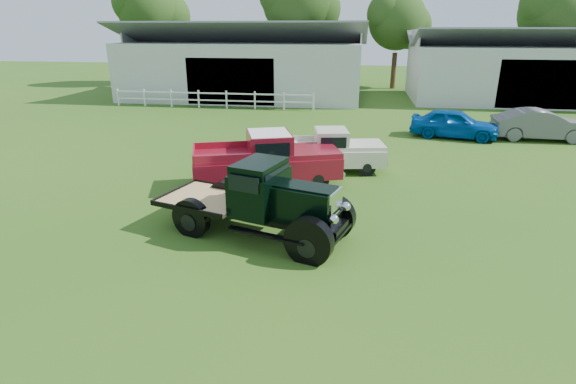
% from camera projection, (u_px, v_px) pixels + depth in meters
% --- Properties ---
extents(ground, '(120.00, 120.00, 0.00)m').
position_uv_depth(ground, '(273.00, 246.00, 11.49)').
color(ground, '#2E5819').
extents(shed_left, '(18.80, 10.20, 5.60)m').
position_uv_depth(shed_left, '(246.00, 61.00, 35.66)').
color(shed_left, '#A1A099').
rests_on(shed_left, ground).
extents(shed_right, '(16.80, 9.20, 5.20)m').
position_uv_depth(shed_right, '(522.00, 65.00, 33.63)').
color(shed_right, '#A1A099').
rests_on(shed_right, ground).
extents(fence_rail, '(14.20, 0.16, 1.20)m').
position_uv_depth(fence_rail, '(213.00, 99.00, 30.99)').
color(fence_rail, white).
rests_on(fence_rail, ground).
extents(tree_a, '(6.30, 6.30, 10.50)m').
position_uv_depth(tree_a, '(151.00, 28.00, 42.89)').
color(tree_a, '#243B17').
rests_on(tree_a, ground).
extents(tree_b, '(6.90, 6.90, 11.50)m').
position_uv_depth(tree_b, '(297.00, 22.00, 41.63)').
color(tree_b, '#243B17').
rests_on(tree_b, ground).
extents(tree_c, '(5.40, 5.40, 9.00)m').
position_uv_depth(tree_c, '(396.00, 37.00, 39.84)').
color(tree_c, '#243B17').
rests_on(tree_c, ground).
extents(tree_d, '(6.00, 6.00, 10.00)m').
position_uv_depth(tree_d, '(550.00, 31.00, 38.72)').
color(tree_d, '#243B17').
rests_on(tree_d, ground).
extents(vintage_flatbed, '(5.56, 3.47, 2.06)m').
position_uv_depth(vintage_flatbed, '(257.00, 199.00, 11.79)').
color(vintage_flatbed, black).
rests_on(vintage_flatbed, ground).
extents(red_pickup, '(5.61, 3.60, 1.91)m').
position_uv_depth(red_pickup, '(266.00, 159.00, 15.64)').
color(red_pickup, maroon).
rests_on(red_pickup, ground).
extents(white_pickup, '(4.60, 2.47, 1.60)m').
position_uv_depth(white_pickup, '(329.00, 151.00, 17.28)').
color(white_pickup, beige).
rests_on(white_pickup, ground).
extents(misc_car_blue, '(4.54, 2.65, 1.45)m').
position_uv_depth(misc_car_blue, '(454.00, 123.00, 22.59)').
color(misc_car_blue, '#054AA2').
rests_on(misc_car_blue, ground).
extents(misc_car_grey, '(4.57, 1.69, 1.50)m').
position_uv_depth(misc_car_grey, '(541.00, 125.00, 22.15)').
color(misc_car_grey, '#5C5C5C').
rests_on(misc_car_grey, ground).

